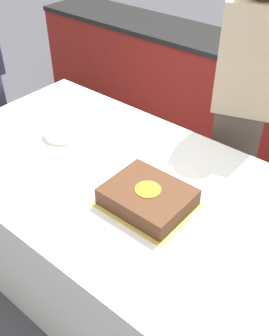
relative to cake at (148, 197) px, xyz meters
name	(u,v)px	position (x,y,z in m)	size (l,w,h in m)	color
ground_plane	(117,265)	(-0.29, 0.08, -0.81)	(14.00, 14.00, 0.00)	#424247
back_counter	(250,105)	(-0.29, 1.75, -0.35)	(4.40, 0.58, 0.92)	maroon
dining_table	(115,223)	(-0.29, 0.08, -0.43)	(2.09, 1.20, 0.76)	white
cake	(148,197)	(0.00, 0.00, 0.00)	(0.42, 0.35, 0.10)	gold
plate_stack	(63,133)	(-0.75, 0.15, -0.03)	(0.22, 0.22, 0.04)	white
side_plate_near_cake	(182,175)	(0.00, 0.29, -0.04)	(0.18, 0.18, 0.00)	white
side_plate_right_edge	(210,223)	(0.29, 0.08, -0.04)	(0.18, 0.18, 0.00)	white
person_cutting_cake	(242,105)	(0.00, 0.90, 0.11)	(0.38, 0.30, 1.73)	#4C4238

